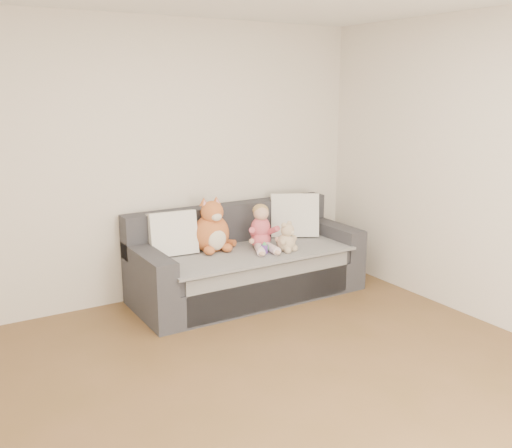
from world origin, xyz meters
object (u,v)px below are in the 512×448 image
at_px(teddy_bear, 287,239).
at_px(toddler, 262,230).
at_px(plush_cat, 212,230).
at_px(sippy_cup, 264,247).
at_px(sofa, 246,264).

bearing_deg(teddy_bear, toddler, 106.33).
relative_size(plush_cat, sippy_cup, 4.85).
xyz_separation_m(toddler, plush_cat, (-0.44, 0.18, 0.02)).
xyz_separation_m(sofa, teddy_bear, (0.28, -0.30, 0.28)).
distance_m(plush_cat, sippy_cup, 0.52).
bearing_deg(toddler, sippy_cup, -96.86).
bearing_deg(sofa, plush_cat, 162.93).
bearing_deg(plush_cat, toddler, -22.69).
bearing_deg(sippy_cup, teddy_bear, -11.66).
bearing_deg(teddy_bear, plush_cat, 126.44).
relative_size(sofa, sippy_cup, 19.82).
height_order(sofa, sippy_cup, sofa).
relative_size(sofa, plush_cat, 4.09).
xyz_separation_m(toddler, sippy_cup, (-0.07, -0.16, -0.12)).
distance_m(plush_cat, teddy_bear, 0.71).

